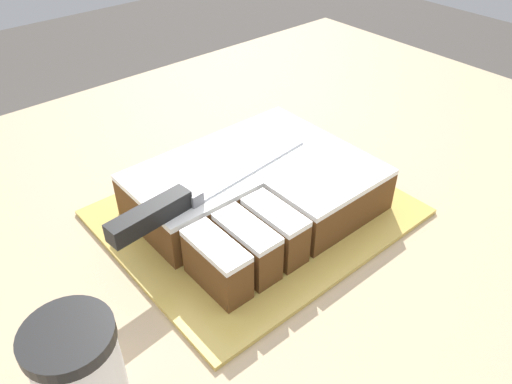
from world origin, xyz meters
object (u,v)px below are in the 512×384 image
at_px(cake_board, 256,212).
at_px(cake, 257,190).
at_px(knife, 178,202).
at_px(coffee_cup, 79,371).

distance_m(cake_board, cake, 0.03).
xyz_separation_m(cake, knife, (-0.12, 0.00, 0.04)).
bearing_deg(cake_board, coffee_cup, -159.24).
bearing_deg(cake_board, knife, 178.17).
bearing_deg(cake, cake_board, -141.87).
bearing_deg(coffee_cup, cake, 21.04).
bearing_deg(cake_board, cake, 38.13).
bearing_deg(coffee_cup, cake_board, 20.76).
distance_m(cake_board, coffee_cup, 0.31).
xyz_separation_m(cake, coffee_cup, (-0.29, -0.11, 0.02)).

